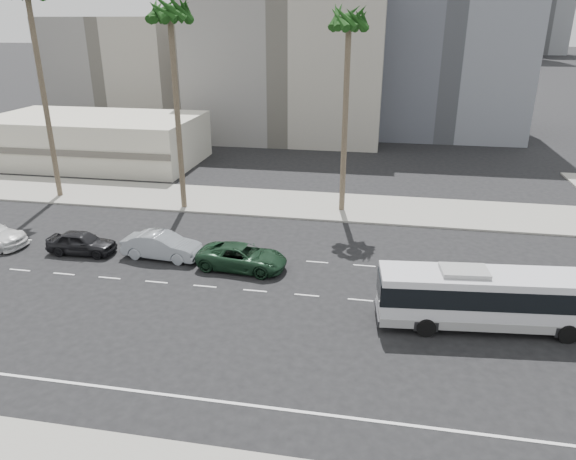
% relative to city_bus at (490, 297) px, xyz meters
% --- Properties ---
extents(ground, '(700.00, 700.00, 0.00)m').
position_rel_city_bus_xyz_m(ground, '(-6.39, 1.53, -1.65)').
color(ground, black).
rests_on(ground, ground).
extents(sidewalk_north, '(120.00, 7.00, 0.15)m').
position_rel_city_bus_xyz_m(sidewalk_north, '(-6.39, 17.03, -1.58)').
color(sidewalk_north, gray).
rests_on(sidewalk_north, ground).
extents(commercial_low, '(22.00, 12.16, 5.00)m').
position_rel_city_bus_xyz_m(commercial_low, '(-36.39, 27.52, 0.85)').
color(commercial_low, beige).
rests_on(commercial_low, ground).
extents(midrise_beige_west, '(24.00, 18.00, 18.00)m').
position_rel_city_bus_xyz_m(midrise_beige_west, '(-18.39, 46.53, 7.35)').
color(midrise_beige_west, gray).
rests_on(midrise_beige_west, ground).
extents(midrise_gray_center, '(20.00, 20.00, 26.00)m').
position_rel_city_bus_xyz_m(midrise_gray_center, '(1.61, 53.53, 11.35)').
color(midrise_gray_center, '#565963').
rests_on(midrise_gray_center, ground).
extents(midrise_beige_far, '(18.00, 16.00, 15.00)m').
position_rel_city_bus_xyz_m(midrise_beige_far, '(-44.39, 51.53, 5.85)').
color(midrise_beige_far, gray).
rests_on(midrise_beige_far, ground).
extents(city_bus, '(11.12, 3.50, 3.14)m').
position_rel_city_bus_xyz_m(city_bus, '(0.00, 0.00, 0.00)').
color(city_bus, silver).
rests_on(city_bus, ground).
extents(car_a, '(3.05, 5.78, 1.55)m').
position_rel_city_bus_xyz_m(car_a, '(-13.86, 4.29, -0.88)').
color(car_a, '#173320').
rests_on(car_a, ground).
extents(car_b, '(2.23, 5.29, 1.70)m').
position_rel_city_bus_xyz_m(car_b, '(-19.40, 4.94, -0.80)').
color(car_b, '#939AA2').
rests_on(car_b, ground).
extents(car_c, '(1.89, 4.53, 1.53)m').
position_rel_city_bus_xyz_m(car_c, '(-24.92, 4.64, -0.88)').
color(car_c, black).
rests_on(car_c, ground).
extents(palm_near, '(4.63, 4.63, 15.61)m').
position_rel_city_bus_xyz_m(palm_near, '(-8.72, 16.20, 12.49)').
color(palm_near, brown).
rests_on(palm_near, ground).
extents(palm_mid, '(5.28, 5.28, 16.30)m').
position_rel_city_bus_xyz_m(palm_mid, '(-21.58, 14.56, 13.02)').
color(palm_mid, brown).
rests_on(palm_mid, ground).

